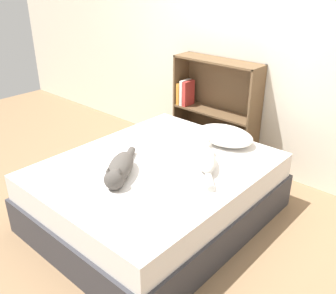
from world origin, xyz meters
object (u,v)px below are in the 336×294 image
pillow (225,135)px  bookshelf (215,109)px  bed (157,192)px  cat_light (205,156)px  cat_dark (120,169)px

pillow → bookshelf: bookshelf is taller
bookshelf → pillow: bearing=-48.0°
bed → bookshelf: 1.30m
cat_light → pillow: bearing=-29.1°
pillow → cat_dark: size_ratio=0.95×
bed → pillow: 0.78m
cat_dark → bookshelf: bookshelf is taller
pillow → bookshelf: (-0.48, 0.54, -0.01)m
bed → cat_dark: 0.46m
cat_light → bookshelf: size_ratio=0.47×
cat_dark → pillow: bearing=133.3°
pillow → cat_dark: cat_dark is taller
bed → cat_dark: cat_dark is taller
cat_light → bookshelf: bookshelf is taller
pillow → cat_light: 0.44m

